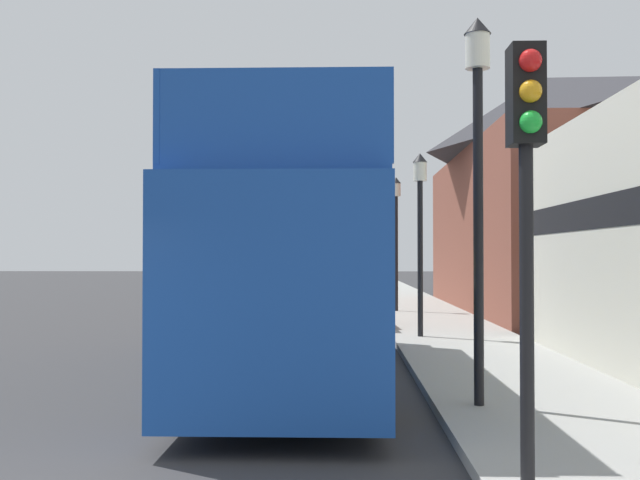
# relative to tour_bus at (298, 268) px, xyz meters

# --- Properties ---
(ground_plane) EXTENTS (144.00, 144.00, 0.00)m
(ground_plane) POSITION_rel_tour_bus_xyz_m (-2.59, 13.83, -1.87)
(ground_plane) COLOR #333335
(sidewalk) EXTENTS (3.10, 108.00, 0.14)m
(sidewalk) POSITION_rel_tour_bus_xyz_m (3.49, 10.83, -1.80)
(sidewalk) COLOR #999993
(sidewalk) RESTS_ON ground_plane
(brick_terrace_rear) EXTENTS (6.00, 16.37, 8.56)m
(brick_terrace_rear) POSITION_rel_tour_bus_xyz_m (8.04, 15.01, 2.41)
(brick_terrace_rear) COLOR brown
(brick_terrace_rear) RESTS_ON ground_plane
(tour_bus) EXTENTS (2.60, 9.59, 4.06)m
(tour_bus) POSITION_rel_tour_bus_xyz_m (0.00, 0.00, 0.00)
(tour_bus) COLOR #19479E
(tour_bus) RESTS_ON ground_plane
(parked_car_ahead_of_bus) EXTENTS (1.97, 4.09, 1.48)m
(parked_car_ahead_of_bus) POSITION_rel_tour_bus_xyz_m (0.82, 8.54, -1.17)
(parked_car_ahead_of_bus) COLOR #9E9EA3
(parked_car_ahead_of_bus) RESTS_ON ground_plane
(traffic_signal) EXTENTS (0.28, 0.42, 3.71)m
(traffic_signal) POSITION_rel_tour_bus_xyz_m (2.30, -6.00, 0.99)
(traffic_signal) COLOR black
(traffic_signal) RESTS_ON sidewalk
(lamp_post_nearest) EXTENTS (0.35, 0.35, 5.04)m
(lamp_post_nearest) POSITION_rel_tour_bus_xyz_m (2.50, -2.59, 1.72)
(lamp_post_nearest) COLOR black
(lamp_post_nearest) RESTS_ON sidewalk
(lamp_post_second) EXTENTS (0.35, 0.35, 4.39)m
(lamp_post_second) POSITION_rel_tour_bus_xyz_m (2.61, 5.64, 1.32)
(lamp_post_second) COLOR black
(lamp_post_second) RESTS_ON sidewalk
(lamp_post_third) EXTENTS (0.35, 0.35, 4.67)m
(lamp_post_third) POSITION_rel_tour_bus_xyz_m (2.62, 13.86, 1.49)
(lamp_post_third) COLOR black
(lamp_post_third) RESTS_ON sidewalk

